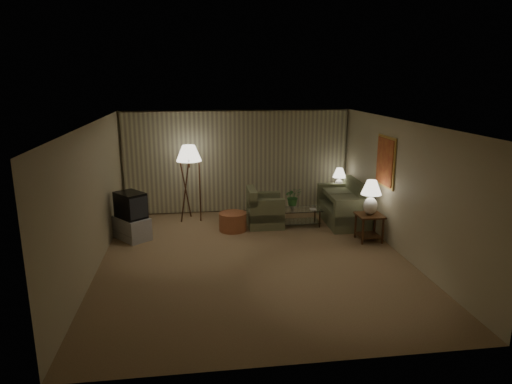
# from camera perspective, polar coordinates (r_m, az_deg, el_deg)

# --- Properties ---
(ground) EXTENTS (7.00, 7.00, 0.00)m
(ground) POSITION_cam_1_polar(r_m,az_deg,el_deg) (9.20, -0.21, -8.33)
(ground) COLOR #9E8357
(ground) RESTS_ON ground
(room_shell) EXTENTS (6.04, 7.02, 2.72)m
(room_shell) POSITION_cam_1_polar(r_m,az_deg,el_deg) (10.15, -1.22, 4.11)
(room_shell) COLOR #BFB693
(room_shell) RESTS_ON ground
(sofa) EXTENTS (1.86, 1.02, 0.80)m
(sofa) POSITION_cam_1_polar(r_m,az_deg,el_deg) (11.52, 10.83, -1.82)
(sofa) COLOR #6B6F4E
(sofa) RESTS_ON ground
(armchair) EXTENTS (0.91, 0.87, 0.74)m
(armchair) POSITION_cam_1_polar(r_m,az_deg,el_deg) (11.07, 1.14, -2.37)
(armchair) COLOR #6B6F4E
(armchair) RESTS_ON ground
(side_table_near) EXTENTS (0.55, 0.55, 0.60)m
(side_table_near) POSITION_cam_1_polar(r_m,az_deg,el_deg) (10.35, 13.97, -3.73)
(side_table_near) COLOR #321D0D
(side_table_near) RESTS_ON ground
(side_table_far) EXTENTS (0.47, 0.39, 0.60)m
(side_table_far) POSITION_cam_1_polar(r_m,az_deg,el_deg) (12.34, 10.25, -0.75)
(side_table_far) COLOR #321D0D
(side_table_far) RESTS_ON ground
(table_lamp_near) EXTENTS (0.45, 0.45, 0.77)m
(table_lamp_near) POSITION_cam_1_polar(r_m,az_deg,el_deg) (10.18, 14.19, -0.29)
(table_lamp_near) COLOR white
(table_lamp_near) RESTS_ON side_table_near
(table_lamp_far) EXTENTS (0.35, 0.35, 0.61)m
(table_lamp_far) POSITION_cam_1_polar(r_m,az_deg,el_deg) (12.21, 10.37, 1.82)
(table_lamp_far) COLOR white
(table_lamp_far) RESTS_ON side_table_far
(coffee_table) EXTENTS (1.07, 0.58, 0.41)m
(coffee_table) POSITION_cam_1_polar(r_m,az_deg,el_deg) (11.15, 5.37, -2.81)
(coffee_table) COLOR silver
(coffee_table) RESTS_ON ground
(tv_cabinet) EXTENTS (1.32, 1.31, 0.50)m
(tv_cabinet) POSITION_cam_1_polar(r_m,az_deg,el_deg) (10.57, -15.23, -4.37)
(tv_cabinet) COLOR #ABABAD
(tv_cabinet) RESTS_ON ground
(crt_tv) EXTENTS (1.12, 1.12, 0.57)m
(crt_tv) POSITION_cam_1_polar(r_m,az_deg,el_deg) (10.42, -15.41, -1.58)
(crt_tv) COLOR black
(crt_tv) RESTS_ON tv_cabinet
(floor_lamp) EXTENTS (0.62, 0.62, 1.91)m
(floor_lamp) POSITION_cam_1_polar(r_m,az_deg,el_deg) (11.46, -8.28, 1.30)
(floor_lamp) COLOR #321D0D
(floor_lamp) RESTS_ON ground
(ottoman) EXTENTS (0.70, 0.70, 0.43)m
(ottoman) POSITION_cam_1_polar(r_m,az_deg,el_deg) (10.77, -2.91, -3.72)
(ottoman) COLOR #A25536
(ottoman) RESTS_ON ground
(vase) EXTENTS (0.14, 0.14, 0.14)m
(vase) POSITION_cam_1_polar(r_m,az_deg,el_deg) (11.06, 4.63, -1.81)
(vase) COLOR white
(vase) RESTS_ON coffee_table
(flowers) EXTENTS (0.41, 0.36, 0.44)m
(flowers) POSITION_cam_1_polar(r_m,az_deg,el_deg) (10.99, 4.66, -0.36)
(flowers) COLOR #347232
(flowers) RESTS_ON vase
(book) EXTENTS (0.17, 0.22, 0.02)m
(book) POSITION_cam_1_polar(r_m,az_deg,el_deg) (11.08, 6.76, -2.18)
(book) COLOR olive
(book) RESTS_ON coffee_table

